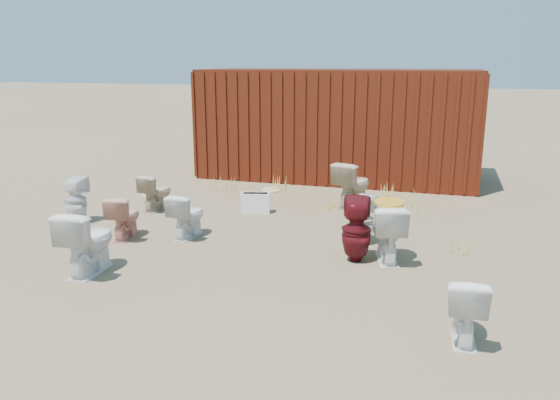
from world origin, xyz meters
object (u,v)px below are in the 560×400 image
(shipping_container, at_px, (339,124))
(loose_tank, at_px, (255,203))
(toilet_front_a, at_px, (88,241))
(toilet_front_c, at_px, (187,215))
(toilet_back_beige_right, at_px, (353,184))
(toilet_back_yellowlid, at_px, (388,232))
(toilet_back_e, at_px, (363,220))
(toilet_back_beige_left, at_px, (156,192))
(toilet_front_pink, at_px, (124,217))
(toilet_front_maroon, at_px, (356,230))
(toilet_front_e, at_px, (465,308))
(toilet_back_a, at_px, (76,200))

(shipping_container, height_order, loose_tank, shipping_container)
(shipping_container, bearing_deg, loose_tank, -102.50)
(toilet_front_a, height_order, toilet_front_c, toilet_front_a)
(shipping_container, relative_size, toilet_back_beige_right, 7.15)
(toilet_back_yellowlid, height_order, toilet_back_e, toilet_back_yellowlid)
(toilet_front_a, bearing_deg, toilet_back_beige_left, -79.40)
(toilet_front_pink, bearing_deg, shipping_container, -119.71)
(toilet_front_maroon, height_order, loose_tank, toilet_front_maroon)
(toilet_back_yellowlid, bearing_deg, toilet_front_maroon, 5.30)
(toilet_back_e, xyz_separation_m, loose_tank, (-2.04, 1.12, -0.18))
(loose_tank, bearing_deg, toilet_back_e, -42.98)
(toilet_front_pink, relative_size, loose_tank, 1.32)
(toilet_front_e, bearing_deg, toilet_back_a, -23.58)
(toilet_back_beige_left, relative_size, toilet_back_beige_right, 0.77)
(loose_tank, bearing_deg, toilet_back_yellowlid, -49.38)
(toilet_front_pink, distance_m, loose_tank, 2.36)
(toilet_front_pink, height_order, toilet_back_beige_left, toilet_front_pink)
(shipping_container, distance_m, toilet_front_pink, 5.89)
(toilet_front_e, relative_size, toilet_back_yellowlid, 0.85)
(toilet_back_beige_left, bearing_deg, toilet_back_yellowlid, 173.83)
(toilet_front_c, xyz_separation_m, toilet_back_yellowlid, (2.98, -0.15, 0.05))
(toilet_back_a, bearing_deg, toilet_back_yellowlid, 176.47)
(toilet_back_yellowlid, height_order, loose_tank, toilet_back_yellowlid)
(shipping_container, xyz_separation_m, toilet_front_a, (-1.84, -6.75, -0.79))
(toilet_front_pink, distance_m, toilet_back_yellowlid, 3.86)
(toilet_front_a, xyz_separation_m, loose_tank, (1.06, 3.24, -0.24))
(toilet_front_a, xyz_separation_m, toilet_front_maroon, (3.12, 1.38, 0.02))
(toilet_front_e, relative_size, loose_tank, 1.33)
(toilet_back_beige_left, bearing_deg, toilet_back_a, 64.45)
(toilet_back_beige_right, height_order, toilet_back_yellowlid, toilet_back_beige_right)
(loose_tank, bearing_deg, toilet_back_beige_left, 176.69)
(toilet_back_beige_right, xyz_separation_m, toilet_back_e, (0.48, -1.98, -0.07))
(toilet_front_pink, height_order, loose_tank, toilet_front_pink)
(toilet_front_maroon, xyz_separation_m, toilet_back_beige_right, (-0.50, 2.72, -0.01))
(toilet_front_pink, height_order, toilet_back_yellowlid, toilet_back_yellowlid)
(toilet_front_a, distance_m, toilet_front_c, 1.75)
(toilet_back_yellowlid, distance_m, toilet_back_e, 0.74)
(toilet_front_pink, relative_size, toilet_back_e, 0.93)
(toilet_back_a, bearing_deg, toilet_front_a, 130.01)
(toilet_back_beige_right, bearing_deg, toilet_back_a, 49.65)
(toilet_front_pink, height_order, toilet_back_e, toilet_back_e)
(toilet_back_a, xyz_separation_m, toilet_back_beige_right, (4.15, 2.29, 0.03))
(toilet_back_beige_right, bearing_deg, toilet_back_yellowlid, 129.81)
(toilet_back_beige_right, bearing_deg, toilet_front_a, 78.17)
(toilet_front_maroon, xyz_separation_m, toilet_back_e, (-0.02, 0.74, -0.07))
(toilet_front_maroon, xyz_separation_m, toilet_back_a, (-4.65, 0.43, -0.04))
(toilet_back_beige_left, distance_m, toilet_back_yellowlid, 4.42)
(toilet_front_maroon, relative_size, toilet_back_yellowlid, 1.09)
(toilet_back_beige_left, height_order, toilet_back_e, toilet_back_e)
(toilet_back_e, bearing_deg, toilet_front_maroon, 103.49)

